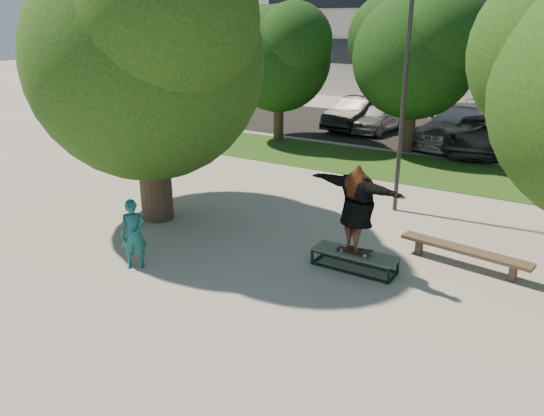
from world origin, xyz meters
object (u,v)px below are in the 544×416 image
Objects in this scene: lamppost at (404,97)px; grind_box at (354,261)px; car_silver_a at (378,117)px; car_grey at (477,134)px; car_dark at (357,113)px; bench at (464,251)px; tree_left at (145,47)px; bystander at (134,234)px; car_silver_b at (461,125)px.

lamppost is 3.39× the size of grind_box.
car_grey is (4.85, -1.67, 0.01)m from car_silver_a.
car_grey is (6.04, -1.86, -0.06)m from car_dark.
car_silver_a is (-7.00, 12.86, 0.32)m from bench.
lamppost is at bearing 36.42° from tree_left.
bench is at bearing -6.32° from bystander.
car_silver_b is at bearing 94.43° from grind_box.
car_silver_a is at bearing 126.04° from bench.
bystander reaches higher than car_dark.
grind_box is 13.47m from car_silver_b.
grind_box is 15.10m from car_silver_a.
lamppost is at bearing -60.04° from car_silver_a.
bench is at bearing -54.66° from car_dark.
car_grey is 0.88× the size of car_silver_b.
car_dark is at bearing 118.76° from lamppost.
tree_left is at bearing 178.64° from grind_box.
lamppost is 4.00× the size of bystander.
lamppost reaches higher than grind_box.
car_silver_b reaches higher than grind_box.
tree_left is at bearing -85.17° from car_dark.
car_silver_a reaches higher than grind_box.
tree_left reaches higher than car_grey.
car_dark is at bearing 129.59° from bench.
bench is at bearing 8.90° from tree_left.
lamppost reaches higher than bench.
car_dark is 6.32m from car_grey.
car_silver_a is at bearing -6.01° from car_dark.
car_dark is at bearing 91.60° from tree_left.
car_silver_b is at bearing 125.78° from car_grey.
lamppost is at bearing -76.32° from car_silver_b.
grind_box is at bearing -64.38° from car_silver_a.
car_silver_b is (-0.85, 0.86, 0.13)m from car_grey.
car_silver_a reaches higher than bench.
car_dark is at bearing 58.91° from bystander.
tree_left is at bearing -163.62° from bench.
car_grey is at bearing -12.85° from car_silver_a.
tree_left is 1.57× the size of car_dark.
bench is at bearing 34.74° from grind_box.
tree_left is 2.52× the size of bench.
bench is (7.79, 1.22, -4.06)m from tree_left.
car_silver_a is 0.71× the size of car_silver_b.
car_silver_a is 0.88× the size of car_dark.
grind_box is 4.74m from bystander.
car_grey is (-0.19, 12.56, 0.50)m from grind_box.
car_silver_a is (-1.00, 16.64, -0.08)m from bystander.
lamppost is 11.40m from car_silver_a.
car_silver_a is at bearing 152.31° from car_grey.
car_silver_a is at bearing 54.93° from bystander.
bystander is 16.67m from car_silver_a.
car_silver_b is at bearing 111.45° from bench.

